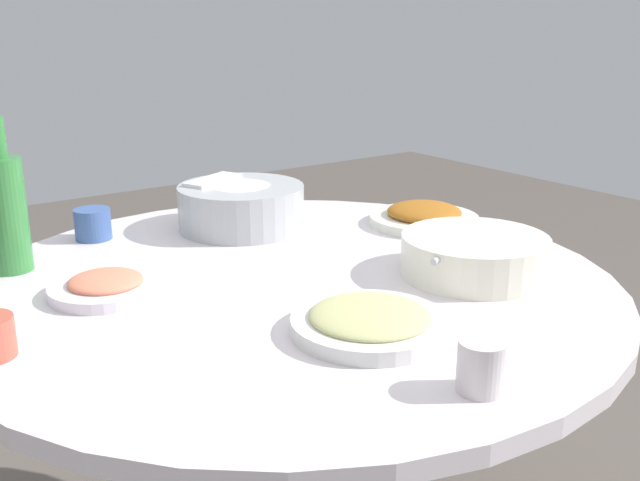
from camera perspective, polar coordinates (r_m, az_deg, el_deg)
The scene contains 9 objects.
round_dining_table at distance 1.40m, azimuth -2.22°, elevation -9.33°, with size 1.19×1.19×0.77m.
rice_bowl at distance 1.65m, azimuth -6.14°, elevation 2.69°, with size 0.28×0.28×0.11m.
soup_bowl at distance 1.38m, azimuth 11.90°, elevation -1.24°, with size 0.27×0.29×0.07m.
dish_noodles at distance 1.11m, azimuth 3.88°, elevation -6.27°, with size 0.24×0.24×0.04m.
dish_shrimp at distance 1.31m, azimuth -16.28°, elevation -3.40°, with size 0.19×0.19×0.04m.
dish_stirfry at distance 1.69m, azimuth 8.08°, elevation 1.88°, with size 0.25×0.25×0.05m.
green_bottle at distance 1.47m, azimuth -23.29°, elevation 2.16°, with size 0.08×0.08×0.29m.
tea_cup_near at distance 1.64m, azimuth -17.23°, elevation 1.23°, with size 0.08×0.08×0.07m, color #3C5B9C.
tea_cup_far at distance 0.96m, azimuth 12.42°, elevation -9.51°, with size 0.06×0.06×0.07m, color silver.
Camera 1 is at (-1.05, 0.69, 1.23)m, focal length 41.21 mm.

